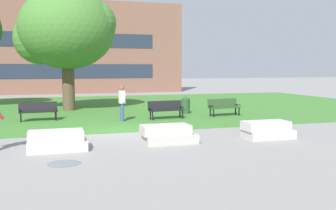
# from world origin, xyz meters

# --- Properties ---
(ground_plane) EXTENTS (140.00, 140.00, 0.00)m
(ground_plane) POSITION_xyz_m (0.00, 0.00, 0.00)
(ground_plane) COLOR gray
(grass_lawn) EXTENTS (40.00, 20.00, 0.02)m
(grass_lawn) POSITION_xyz_m (0.00, 10.00, 0.01)
(grass_lawn) COLOR #3D752D
(grass_lawn) RESTS_ON ground
(concrete_block_center) EXTENTS (1.80, 0.90, 0.64)m
(concrete_block_center) POSITION_xyz_m (-2.46, -2.72, 0.31)
(concrete_block_center) COLOR #BCB7B2
(concrete_block_center) RESTS_ON ground
(concrete_block_left) EXTENTS (1.89, 0.90, 0.64)m
(concrete_block_left) POSITION_xyz_m (1.20, -2.59, 0.31)
(concrete_block_left) COLOR #B2ADA3
(concrete_block_left) RESTS_ON ground
(concrete_block_right) EXTENTS (1.85, 0.90, 0.64)m
(concrete_block_right) POSITION_xyz_m (4.93, -2.76, 0.31)
(concrete_block_right) COLOR #BCB7B2
(concrete_block_right) RESTS_ON ground
(puddle) EXTENTS (0.91, 0.91, 0.01)m
(puddle) POSITION_xyz_m (-2.32, -4.47, 0.00)
(puddle) COLOR #47515B
(puddle) RESTS_ON ground
(park_bench_near_left) EXTENTS (1.83, 0.64, 0.90)m
(park_bench_near_left) POSITION_xyz_m (-3.14, 4.61, 0.54)
(park_bench_near_left) COLOR black
(park_bench_near_left) RESTS_ON grass_lawn
(park_bench_near_right) EXTENTS (1.86, 0.78, 0.90)m
(park_bench_near_right) POSITION_xyz_m (6.26, 3.73, 0.54)
(park_bench_near_right) COLOR #284723
(park_bench_near_right) RESTS_ON grass_lawn
(park_bench_far_left) EXTENTS (1.84, 0.68, 0.90)m
(park_bench_far_left) POSITION_xyz_m (2.94, 3.44, 0.54)
(park_bench_far_left) COLOR black
(park_bench_far_left) RESTS_ON grass_lawn
(tree_far_left) EXTENTS (5.91, 5.63, 7.24)m
(tree_far_left) POSITION_xyz_m (-1.54, 8.99, 4.79)
(tree_far_left) COLOR brown
(tree_far_left) RESTS_ON grass_lawn
(trash_bin) EXTENTS (0.49, 0.49, 0.96)m
(trash_bin) POSITION_xyz_m (4.67, 5.32, 0.50)
(trash_bin) COLOR #234C28
(trash_bin) RESTS_ON grass_lawn
(person_bystander_near_lawn) EXTENTS (0.25, 0.62, 1.71)m
(person_bystander_near_lawn) POSITION_xyz_m (0.69, 3.23, 0.98)
(person_bystander_near_lawn) COLOR #384C7A
(person_bystander_near_lawn) RESTS_ON grass_lawn
(building_facade_distant) EXTENTS (25.46, 1.03, 9.13)m
(building_facade_distant) POSITION_xyz_m (-1.79, 24.50, 4.56)
(building_facade_distant) COLOR brown
(building_facade_distant) RESTS_ON ground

